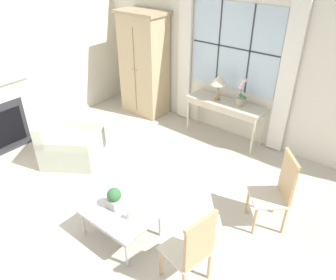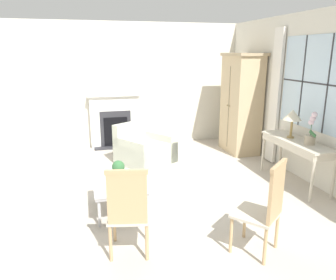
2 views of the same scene
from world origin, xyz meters
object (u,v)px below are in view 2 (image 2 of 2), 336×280
at_px(potted_orchid, 311,132).
at_px(side_chair_wooden, 266,205).
at_px(coffee_table, 119,185).
at_px(fireplace, 115,117).
at_px(armchair_upholstered, 144,149).
at_px(potted_plant_small, 118,170).
at_px(armoire, 241,103).
at_px(pillar_candle, 118,184).
at_px(accent_chair_wooden, 128,208).
at_px(console_table, 296,145).
at_px(table_lamp, 293,116).

height_order(potted_orchid, side_chair_wooden, potted_orchid).
xyz_separation_m(side_chair_wooden, coffee_table, (-1.41, -1.41, -0.20)).
distance_m(fireplace, side_chair_wooden, 4.80).
relative_size(armchair_upholstered, potted_plant_small, 4.66).
distance_m(armoire, potted_plant_small, 3.60).
height_order(armoire, pillar_candle, armoire).
xyz_separation_m(armoire, potted_orchid, (2.21, 0.09, -0.12)).
distance_m(potted_orchid, armchair_upholstered, 3.08).
height_order(potted_plant_small, pillar_candle, potted_plant_small).
bearing_deg(potted_orchid, accent_chair_wooden, -70.12).
xyz_separation_m(fireplace, coffee_table, (3.24, -0.27, -0.33)).
xyz_separation_m(console_table, accent_chair_wooden, (1.35, -2.96, -0.10)).
xyz_separation_m(potted_plant_small, pillar_candle, (0.29, -0.04, -0.09)).
relative_size(accent_chair_wooden, coffee_table, 1.17).
relative_size(console_table, table_lamp, 3.06).
relative_size(side_chair_wooden, pillar_candle, 8.78).
relative_size(armchair_upholstered, coffee_table, 1.45).
height_order(potted_orchid, potted_plant_small, potted_orchid).
bearing_deg(coffee_table, side_chair_wooden, 44.88).
bearing_deg(armchair_upholstered, fireplace, -160.98).
height_order(potted_orchid, armchair_upholstered, potted_orchid).
xyz_separation_m(fireplace, armoire, (1.05, 2.62, 0.36)).
bearing_deg(table_lamp, potted_orchid, 6.07).
xyz_separation_m(armchair_upholstered, coffee_table, (1.96, -0.71, 0.11)).
bearing_deg(potted_orchid, table_lamp, -173.93).
bearing_deg(potted_plant_small, armchair_upholstered, 159.24).
bearing_deg(coffee_table, potted_plant_small, 174.35).
bearing_deg(console_table, armchair_upholstered, -127.43).
height_order(armoire, console_table, armoire).
bearing_deg(table_lamp, armchair_upholstered, -124.67).
relative_size(fireplace, table_lamp, 4.40).
bearing_deg(coffee_table, table_lamp, 98.18).
xyz_separation_m(side_chair_wooden, potted_plant_small, (-1.51, -1.40, -0.02)).
distance_m(potted_orchid, accent_chair_wooden, 3.21).
height_order(table_lamp, accent_chair_wooden, table_lamp).
relative_size(armoire, console_table, 1.46).
height_order(armoire, coffee_table, armoire).
bearing_deg(armoire, armchair_upholstered, -83.74).
bearing_deg(armoire, potted_orchid, 2.26).
distance_m(potted_orchid, coffee_table, 3.03).
relative_size(potted_plant_small, pillar_candle, 2.26).
bearing_deg(armchair_upholstered, armoire, 96.26).
xyz_separation_m(fireplace, table_lamp, (2.82, 2.66, 0.42)).
relative_size(side_chair_wooden, accent_chair_wooden, 1.04).
bearing_deg(potted_orchid, pillar_candle, -86.52).
xyz_separation_m(fireplace, pillar_candle, (3.44, -0.30, -0.24)).
height_order(accent_chair_wooden, potted_plant_small, accent_chair_wooden).
relative_size(console_table, pillar_candle, 11.99).
bearing_deg(armchair_upholstered, side_chair_wooden, 11.65).
bearing_deg(side_chair_wooden, console_table, 137.42).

